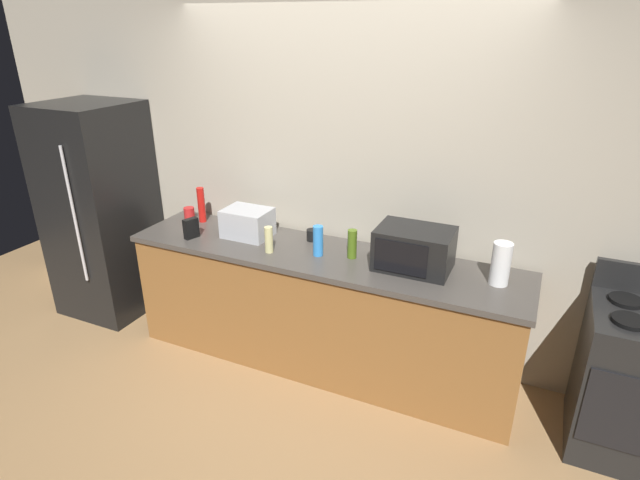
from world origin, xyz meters
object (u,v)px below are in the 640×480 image
(stove_range, at_px, (635,383))
(mug_black, at_px, (312,235))
(microwave, at_px, (414,249))
(toaster_oven, at_px, (248,223))
(bottle_hot_sauce, at_px, (201,205))
(bottle_vinegar, at_px, (269,240))
(mug_red, at_px, (189,213))
(refrigerator, at_px, (100,211))
(bottle_olive_oil, at_px, (352,244))
(paper_towel_roll, at_px, (501,264))
(bottle_spray_cleaner, at_px, (318,241))
(cordless_phone, at_px, (191,228))

(stove_range, relative_size, mug_black, 12.62)
(microwave, xyz_separation_m, toaster_oven, (-1.26, 0.01, -0.03))
(bottle_hot_sauce, xyz_separation_m, bottle_vinegar, (0.78, -0.29, -0.05))
(bottle_hot_sauce, bearing_deg, microwave, -3.81)
(bottle_vinegar, distance_m, mug_red, 0.96)
(bottle_vinegar, bearing_deg, toaster_oven, 146.98)
(refrigerator, bearing_deg, mug_black, 5.45)
(bottle_olive_oil, bearing_deg, paper_towel_roll, 1.38)
(stove_range, xyz_separation_m, toaster_oven, (-2.62, 0.06, 0.54))
(bottle_spray_cleaner, distance_m, bottle_vinegar, 0.35)
(paper_towel_roll, bearing_deg, mug_red, 177.16)
(stove_range, relative_size, paper_towel_roll, 4.00)
(bottle_spray_cleaner, xyz_separation_m, bottle_vinegar, (-0.33, -0.10, -0.01))
(bottle_spray_cleaner, height_order, bottle_vinegar, bottle_spray_cleaner)
(bottle_olive_oil, xyz_separation_m, bottle_hot_sauce, (-1.34, 0.14, 0.04))
(bottle_olive_oil, distance_m, bottle_spray_cleaner, 0.23)
(stove_range, relative_size, mug_red, 11.28)
(mug_black, bearing_deg, microwave, -9.57)
(paper_towel_roll, xyz_separation_m, bottle_hot_sauce, (-2.29, 0.11, 0.01))
(refrigerator, distance_m, mug_black, 1.91)
(stove_range, relative_size, bottle_vinegar, 5.78)
(refrigerator, relative_size, bottle_hot_sauce, 6.38)
(bottle_olive_oil, distance_m, mug_black, 0.41)
(paper_towel_roll, distance_m, bottle_spray_cleaner, 1.18)
(paper_towel_roll, bearing_deg, bottle_vinegar, -173.28)
(stove_range, distance_m, toaster_oven, 2.68)
(mug_black, xyz_separation_m, mug_red, (-1.10, -0.01, 0.01))
(stove_range, xyz_separation_m, mug_red, (-3.25, 0.17, 0.49))
(bottle_olive_oil, height_order, bottle_spray_cleaner, bottle_spray_cleaner)
(refrigerator, bearing_deg, paper_towel_roll, 0.89)
(refrigerator, distance_m, mug_red, 0.82)
(bottle_spray_cleaner, xyz_separation_m, mug_red, (-1.25, 0.20, -0.06))
(bottle_vinegar, bearing_deg, stove_range, 3.13)
(toaster_oven, relative_size, bottle_olive_oil, 1.69)
(bottle_olive_oil, height_order, bottle_vinegar, bottle_olive_oil)
(refrigerator, xyz_separation_m, bottle_spray_cleaner, (2.05, -0.03, 0.11))
(microwave, bearing_deg, bottle_vinegar, -169.80)
(microwave, distance_m, bottle_vinegar, 0.99)
(stove_range, distance_m, bottle_hot_sauce, 3.17)
(bottle_spray_cleaner, relative_size, mug_black, 2.49)
(paper_towel_roll, height_order, mug_red, paper_towel_roll)
(bottle_olive_oil, relative_size, bottle_vinegar, 1.08)
(paper_towel_roll, distance_m, mug_black, 1.34)
(bottle_vinegar, bearing_deg, bottle_hot_sauce, 159.49)
(bottle_spray_cleaner, distance_m, mug_red, 1.27)
(microwave, bearing_deg, stove_range, -2.03)
(bottle_olive_oil, bearing_deg, bottle_spray_cleaner, -165.23)
(bottle_spray_cleaner, bearing_deg, stove_range, 0.91)
(cordless_phone, xyz_separation_m, mug_black, (0.83, 0.33, -0.03))
(paper_towel_roll, relative_size, mug_black, 3.15)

